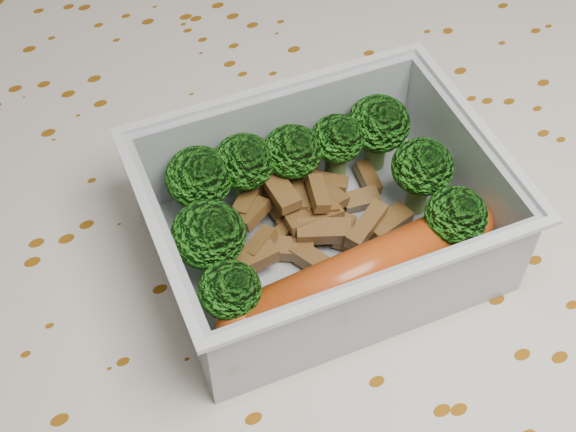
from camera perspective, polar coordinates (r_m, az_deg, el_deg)
name	(u,v)px	position (r m, az deg, el deg)	size (l,w,h in m)	color
dining_table	(302,328)	(0.55, 0.99, -7.94)	(1.40, 0.90, 0.75)	brown
tablecloth	(303,286)	(0.50, 1.06, -5.01)	(1.46, 0.96, 0.19)	beige
lunch_container	(323,224)	(0.46, 2.50, -0.59)	(0.21, 0.17, 0.07)	silver
broccoli_florets	(303,184)	(0.45, 1.09, 2.29)	(0.17, 0.13, 0.05)	#608C3F
meat_pile	(310,212)	(0.47, 1.59, 0.27)	(0.12, 0.08, 0.03)	brown
sausage	(361,273)	(0.43, 5.24, -4.03)	(0.17, 0.03, 0.03)	#AE3E11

